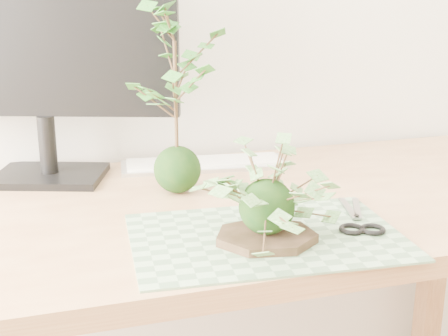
{
  "coord_description": "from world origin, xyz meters",
  "views": [
    {
      "loc": [
        -0.32,
        0.1,
        1.17
      ],
      "look_at": [
        0.0,
        1.14,
        0.84
      ],
      "focal_mm": 50.0,
      "sensor_mm": 36.0,
      "label": 1
    }
  ],
  "objects_px": {
    "maple_kokedama": "(175,54)",
    "monitor": "(39,44)",
    "keyboard": "(204,164)",
    "desk": "(221,243)",
    "ivy_kokedama": "(267,181)"
  },
  "relations": [
    {
      "from": "ivy_kokedama",
      "to": "keyboard",
      "type": "xyz_separation_m",
      "value": [
        0.02,
        0.47,
        -0.1
      ]
    },
    {
      "from": "desk",
      "to": "maple_kokedama",
      "type": "distance_m",
      "value": 0.39
    },
    {
      "from": "desk",
      "to": "keyboard",
      "type": "xyz_separation_m",
      "value": [
        0.04,
        0.25,
        0.1
      ]
    },
    {
      "from": "maple_kokedama",
      "to": "monitor",
      "type": "height_order",
      "value": "monitor"
    },
    {
      "from": "ivy_kokedama",
      "to": "monitor",
      "type": "bearing_deg",
      "value": 124.7
    },
    {
      "from": "ivy_kokedama",
      "to": "monitor",
      "type": "relative_size",
      "value": 0.61
    },
    {
      "from": "ivy_kokedama",
      "to": "keyboard",
      "type": "distance_m",
      "value": 0.48
    },
    {
      "from": "desk",
      "to": "ivy_kokedama",
      "type": "distance_m",
      "value": 0.29
    },
    {
      "from": "desk",
      "to": "monitor",
      "type": "distance_m",
      "value": 0.57
    },
    {
      "from": "ivy_kokedama",
      "to": "monitor",
      "type": "distance_m",
      "value": 0.62
    },
    {
      "from": "desk",
      "to": "ivy_kokedama",
      "type": "height_order",
      "value": "ivy_kokedama"
    },
    {
      "from": "keyboard",
      "to": "desk",
      "type": "bearing_deg",
      "value": -90.62
    },
    {
      "from": "desk",
      "to": "keyboard",
      "type": "bearing_deg",
      "value": 82.06
    },
    {
      "from": "ivy_kokedama",
      "to": "maple_kokedama",
      "type": "distance_m",
      "value": 0.36
    },
    {
      "from": "maple_kokedama",
      "to": "keyboard",
      "type": "height_order",
      "value": "maple_kokedama"
    }
  ]
}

